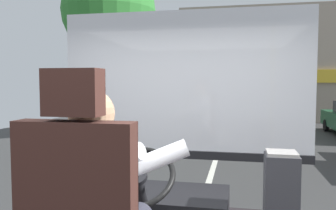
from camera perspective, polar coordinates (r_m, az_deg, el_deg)
ground at (r=10.76m, az=8.72°, el=-6.61°), size 18.00×44.00×0.06m
bus_driver at (r=1.63m, az=-11.59°, el=-15.02°), size 0.78×0.59×0.78m
windshield_panel at (r=3.43m, az=2.56°, el=0.63°), size 2.50×0.08×1.48m
street_tree at (r=11.84m, az=-9.81°, el=15.01°), size 3.08×3.08×5.79m
shop_building at (r=19.35m, az=23.52°, el=6.09°), size 13.73×4.28×5.57m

